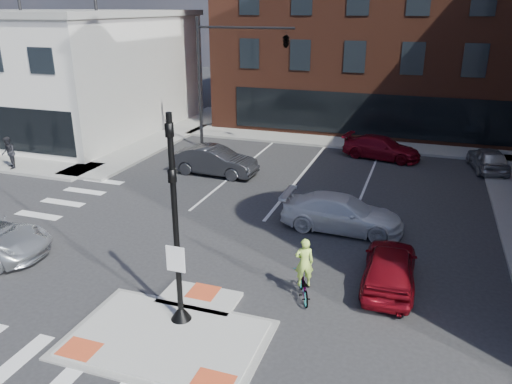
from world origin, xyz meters
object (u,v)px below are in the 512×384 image
at_px(bg_car_silver, 488,159).
at_px(white_pickup, 342,213).
at_px(cyclist, 304,278).
at_px(pedestrian_a, 8,153).
at_px(bg_car_red, 382,148).
at_px(bg_car_dark, 215,161).
at_px(red_sedan, 390,266).

bearing_deg(bg_car_silver, white_pickup, 49.12).
relative_size(cyclist, pedestrian_a, 1.15).
relative_size(bg_car_red, cyclist, 2.24).
height_order(white_pickup, cyclist, cyclist).
relative_size(bg_car_dark, cyclist, 2.27).
relative_size(white_pickup, cyclist, 2.41).
bearing_deg(bg_car_dark, red_sedan, -129.01).
distance_m(bg_car_dark, pedestrian_a, 11.33).
bearing_deg(cyclist, bg_car_red, -114.96).
bearing_deg(bg_car_dark, cyclist, -141.80).
height_order(red_sedan, bg_car_red, red_sedan).
distance_m(red_sedan, pedestrian_a, 21.55).
relative_size(bg_car_silver, bg_car_red, 0.86).
height_order(bg_car_red, cyclist, cyclist).
bearing_deg(bg_car_silver, cyclist, 57.96).
distance_m(bg_car_red, cyclist, 16.38).
relative_size(red_sedan, white_pickup, 0.83).
xyz_separation_m(bg_car_silver, bg_car_red, (-5.80, 0.50, -0.01)).
relative_size(bg_car_silver, cyclist, 1.92).
height_order(white_pickup, bg_car_dark, bg_car_dark).
bearing_deg(red_sedan, bg_car_dark, -43.19).
distance_m(white_pickup, pedestrian_a, 18.68).
height_order(bg_car_dark, cyclist, cyclist).
relative_size(bg_car_dark, bg_car_red, 1.02).
distance_m(bg_car_silver, bg_car_red, 5.82).
distance_m(red_sedan, bg_car_silver, 14.82).
height_order(bg_car_red, pedestrian_a, pedestrian_a).
distance_m(bg_car_dark, bg_car_silver, 15.04).
relative_size(white_pickup, pedestrian_a, 2.77).
relative_size(white_pickup, bg_car_red, 1.08).
relative_size(bg_car_dark, bg_car_silver, 1.18).
relative_size(bg_car_red, pedestrian_a, 2.57).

